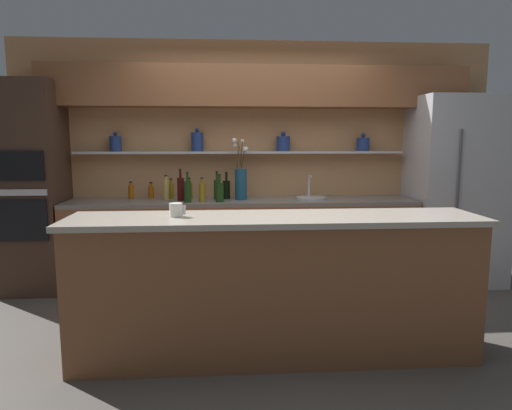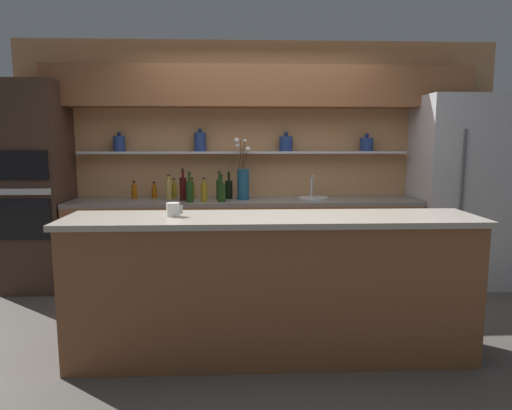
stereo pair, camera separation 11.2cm
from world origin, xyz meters
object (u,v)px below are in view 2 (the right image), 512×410
at_px(bottle_wine_5, 183,188).
at_px(bottle_spirit_7, 169,189).
at_px(refrigerator, 461,192).
at_px(coffee_mug, 173,210).
at_px(flower_vase, 243,180).
at_px(bottle_sauce_4, 134,191).
at_px(bottle_oil_2, 174,190).
at_px(bottle_oil_8, 204,192).
at_px(bottle_wine_0, 222,192).
at_px(bottle_wine_3, 219,189).
at_px(bottle_wine_10, 190,191).
at_px(bottle_sauce_6, 154,191).
at_px(oven_tower, 37,187).
at_px(bottle_wine_9, 229,189).
at_px(sink_fixture, 313,197).
at_px(bottle_oil_1, 192,190).

relative_size(bottle_wine_5, bottle_spirit_7, 1.27).
xyz_separation_m(refrigerator, coffee_mug, (-2.82, -1.58, 0.07)).
relative_size(flower_vase, coffee_mug, 5.78).
xyz_separation_m(bottle_sauce_4, bottle_wine_5, (0.54, -0.16, 0.05)).
relative_size(bottle_oil_2, bottle_oil_8, 0.88).
height_order(bottle_wine_0, bottle_wine_3, bottle_wine_3).
xyz_separation_m(flower_vase, bottle_wine_10, (-0.54, -0.18, -0.09)).
bearing_deg(bottle_sauce_6, oven_tower, -171.70).
bearing_deg(bottle_wine_10, bottle_spirit_7, 138.11).
bearing_deg(bottle_wine_10, bottle_wine_9, 31.53).
height_order(refrigerator, bottle_wine_0, refrigerator).
bearing_deg(bottle_wine_10, bottle_oil_2, 124.08).
xyz_separation_m(flower_vase, bottle_oil_2, (-0.74, 0.11, -0.12)).
relative_size(bottle_wine_3, bottle_oil_8, 1.22).
bearing_deg(refrigerator, bottle_wine_5, 180.00).
bearing_deg(bottle_wine_5, bottle_oil_8, -21.88).
distance_m(sink_fixture, bottle_oil_1, 1.30).
relative_size(oven_tower, bottle_wine_5, 6.42).
bearing_deg(bottle_wine_3, bottle_wine_9, 21.39).
bearing_deg(bottle_spirit_7, refrigerator, -1.60).
relative_size(flower_vase, bottle_wine_3, 2.15).
height_order(flower_vase, bottle_sauce_6, flower_vase).
relative_size(bottle_oil_2, bottle_wine_3, 0.72).
height_order(sink_fixture, bottle_wine_3, bottle_wine_3).
xyz_separation_m(bottle_oil_2, bottle_sauce_4, (-0.42, 0.01, -0.01)).
height_order(flower_vase, bottle_sauce_4, flower_vase).
bearing_deg(bottle_wine_3, bottle_wine_10, -145.43).
bearing_deg(bottle_wine_9, bottle_wine_0, -106.91).
bearing_deg(coffee_mug, bottle_wine_9, 78.08).
bearing_deg(bottle_wine_3, bottle_oil_2, 169.86).
bearing_deg(bottle_oil_1, bottle_sauce_6, 174.03).
relative_size(bottle_sauce_4, bottle_oil_8, 0.76).
bearing_deg(flower_vase, oven_tower, -179.65).
xyz_separation_m(bottle_oil_1, bottle_wine_5, (-0.08, -0.16, 0.04)).
xyz_separation_m(bottle_wine_5, bottle_sauce_6, (-0.33, 0.21, -0.05)).
distance_m(sink_fixture, coffee_mug, 2.06).
bearing_deg(sink_fixture, bottle_sauce_4, 176.49).
bearing_deg(bottle_sauce_6, bottle_oil_1, -5.97).
height_order(bottle_sauce_6, bottle_wine_10, bottle_wine_10).
bearing_deg(bottle_sauce_6, flower_vase, -9.31).
xyz_separation_m(bottle_wine_0, bottle_wine_3, (-0.03, 0.19, 0.01)).
height_order(bottle_oil_1, bottle_wine_3, bottle_wine_3).
xyz_separation_m(bottle_oil_1, bottle_oil_2, (-0.19, -0.00, -0.00)).
xyz_separation_m(bottle_sauce_4, bottle_spirit_7, (0.38, -0.08, 0.03)).
xyz_separation_m(bottle_wine_3, coffee_mug, (-0.26, -1.65, 0.04)).
distance_m(refrigerator, bottle_oil_8, 2.71).
xyz_separation_m(bottle_oil_1, bottle_spirit_7, (-0.23, -0.08, 0.02)).
distance_m(bottle_wine_9, coffee_mug, 1.73).
bearing_deg(coffee_mug, bottle_oil_2, 97.48).
bearing_deg(sink_fixture, bottle_wine_9, 175.95).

